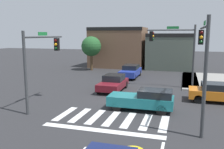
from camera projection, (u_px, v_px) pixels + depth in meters
ground_plane at (128, 100)px, 19.06m from camera, size 120.00×120.00×0.00m
crosswalk_near at (112, 118)px, 14.80m from camera, size 6.71×2.80×0.01m
storefront_row at (139, 49)px, 37.35m from camera, size 15.27×6.33×6.10m
traffic_signal_southwest at (41, 55)px, 16.70m from camera, size 0.32×4.87×5.25m
traffic_signal_southeast at (203, 52)px, 13.34m from camera, size 0.32×5.48×5.92m
traffic_signal_northeast at (175, 45)px, 22.84m from camera, size 4.49×0.32×5.92m
car_maroon at (113, 83)px, 22.00m from camera, size 1.90×4.27×1.43m
car_orange at (218, 93)px, 18.29m from camera, size 4.25×1.91×1.43m
car_blue at (131, 71)px, 28.79m from camera, size 1.87×4.68×1.48m
car_teal at (144, 99)px, 16.28m from camera, size 4.32×1.72×1.44m
roadside_tree at (91, 47)px, 34.14m from camera, size 2.78×2.78×4.79m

